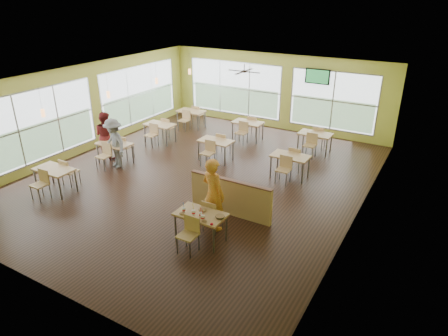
% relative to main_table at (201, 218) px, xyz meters
% --- Properties ---
extents(room, '(12.00, 12.04, 3.20)m').
position_rel_main_table_xyz_m(room, '(-2.00, 3.00, 0.97)').
color(room, black).
rests_on(room, ground).
extents(window_bays, '(9.24, 10.24, 2.38)m').
position_rel_main_table_xyz_m(window_bays, '(-4.65, 6.08, 0.85)').
color(window_bays, white).
rests_on(window_bays, room).
extents(main_table, '(1.22, 1.52, 0.87)m').
position_rel_main_table_xyz_m(main_table, '(0.00, 0.00, 0.00)').
color(main_table, tan).
rests_on(main_table, floor).
extents(half_wall_divider, '(2.40, 0.14, 1.04)m').
position_rel_main_table_xyz_m(half_wall_divider, '(0.00, 1.45, -0.11)').
color(half_wall_divider, tan).
rests_on(half_wall_divider, floor).
extents(dining_tables, '(6.92, 8.72, 0.87)m').
position_rel_main_table_xyz_m(dining_tables, '(-3.05, 4.71, -0.00)').
color(dining_tables, tan).
rests_on(dining_tables, floor).
extents(pendant_lights, '(0.11, 7.31, 0.86)m').
position_rel_main_table_xyz_m(pendant_lights, '(-5.20, 3.68, 1.82)').
color(pendant_lights, '#2D2119').
rests_on(pendant_lights, ceiling).
extents(ceiling_fan, '(1.25, 1.25, 0.29)m').
position_rel_main_table_xyz_m(ceiling_fan, '(-2.00, 6.00, 2.32)').
color(ceiling_fan, '#2D2119').
rests_on(ceiling_fan, ceiling).
extents(tv_backwall, '(1.00, 0.07, 0.60)m').
position_rel_main_table_xyz_m(tv_backwall, '(-0.20, 8.90, 1.82)').
color(tv_backwall, black).
rests_on(tv_backwall, wall_back).
extents(man_plaid, '(0.79, 0.62, 1.91)m').
position_rel_main_table_xyz_m(man_plaid, '(-0.04, 0.66, 0.33)').
color(man_plaid, orange).
rests_on(man_plaid, floor).
extents(patron_maroon, '(0.84, 0.66, 1.70)m').
position_rel_main_table_xyz_m(patron_maroon, '(-5.83, 2.76, 0.22)').
color(patron_maroon, maroon).
rests_on(patron_maroon, floor).
extents(patron_grey, '(1.25, 0.94, 1.72)m').
position_rel_main_table_xyz_m(patron_grey, '(-4.96, 2.28, 0.23)').
color(patron_grey, slate).
rests_on(patron_grey, floor).
extents(cup_blue, '(0.08, 0.08, 0.30)m').
position_rel_main_table_xyz_m(cup_blue, '(-0.38, -0.14, 0.18)').
color(cup_blue, white).
rests_on(cup_blue, main_table).
extents(cup_yellow, '(0.10, 0.10, 0.35)m').
position_rel_main_table_xyz_m(cup_yellow, '(-0.10, -0.14, 0.19)').
color(cup_yellow, white).
rests_on(cup_yellow, main_table).
extents(cup_red_near, '(0.08, 0.08, 0.30)m').
position_rel_main_table_xyz_m(cup_red_near, '(0.08, -0.12, 0.18)').
color(cup_red_near, white).
rests_on(cup_red_near, main_table).
extents(cup_red_far, '(0.10, 0.10, 0.35)m').
position_rel_main_table_xyz_m(cup_red_far, '(0.21, -0.22, 0.19)').
color(cup_red_far, white).
rests_on(cup_red_far, main_table).
extents(food_basket, '(0.23, 0.23, 0.05)m').
position_rel_main_table_xyz_m(food_basket, '(0.50, 0.07, 0.15)').
color(food_basket, black).
rests_on(food_basket, main_table).
extents(ketchup_cup, '(0.07, 0.07, 0.03)m').
position_rel_main_table_xyz_m(ketchup_cup, '(0.49, -0.29, 0.13)').
color(ketchup_cup, '#B30211').
rests_on(ketchup_cup, main_table).
extents(wrapper_left, '(0.17, 0.16, 0.04)m').
position_rel_main_table_xyz_m(wrapper_left, '(-0.36, -0.23, 0.14)').
color(wrapper_left, '#9C774B').
rests_on(wrapper_left, main_table).
extents(wrapper_mid, '(0.22, 0.20, 0.05)m').
position_rel_main_table_xyz_m(wrapper_mid, '(-0.03, 0.13, 0.15)').
color(wrapper_mid, '#9C774B').
rests_on(wrapper_mid, main_table).
extents(wrapper_right, '(0.15, 0.15, 0.03)m').
position_rel_main_table_xyz_m(wrapper_right, '(0.27, -0.26, 0.13)').
color(wrapper_right, '#9C774B').
rests_on(wrapper_right, main_table).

